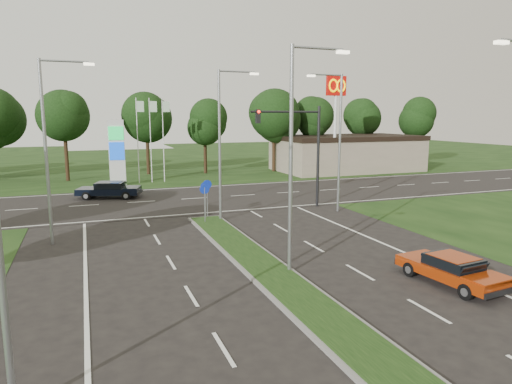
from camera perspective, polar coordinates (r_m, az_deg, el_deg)
name	(u,v)px	position (r m, az deg, el deg)	size (l,w,h in m)	color
ground	(353,344)	(13.76, 12.05, -18.09)	(160.00, 160.00, 0.00)	black
verge_far	(137,162)	(65.84, -14.70, 3.66)	(160.00, 50.00, 0.02)	black
cross_road	(181,199)	(35.42, -9.32, -0.93)	(160.00, 12.00, 0.02)	black
median_kerb	(292,291)	(16.92, 4.58, -12.28)	(2.00, 26.00, 0.12)	slate
commercial_building	(347,153)	(54.58, 11.26, 4.76)	(16.00, 9.00, 4.00)	gray
streetlight_median_near	(296,148)	(17.99, 4.97, 5.48)	(2.53, 0.22, 9.00)	gray
streetlight_median_far	(223,137)	(27.34, -4.18, 6.85)	(2.53, 0.22, 9.00)	gray
streetlight_left_near	(3,179)	(10.38, -29.03, 1.40)	(2.53, 0.22, 9.00)	gray
streetlight_left_far	(50,142)	(24.27, -24.39, 5.70)	(2.53, 0.22, 9.00)	gray
streetlight_right_far	(337,135)	(30.49, 10.13, 6.99)	(2.53, 0.22, 9.00)	gray
traffic_signal	(301,141)	(31.49, 5.70, 6.39)	(5.10, 0.42, 7.00)	black
median_signs	(206,193)	(27.82, -6.30, -0.12)	(1.16, 1.76, 2.38)	gray
gas_pylon	(119,151)	(43.45, -16.74, 4.95)	(5.80, 1.26, 8.00)	silver
mcdonalds_sign	(336,100)	(48.92, 9.96, 11.29)	(2.20, 0.47, 10.40)	silver
treeline_far	(150,111)	(50.59, -13.06, 9.82)	(6.00, 6.00, 9.90)	black
red_sedan	(451,269)	(19.00, 23.23, -8.83)	(2.09, 4.25, 1.13)	#972B08
navy_sedan	(109,189)	(37.16, -17.86, 0.30)	(5.03, 3.25, 1.28)	black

